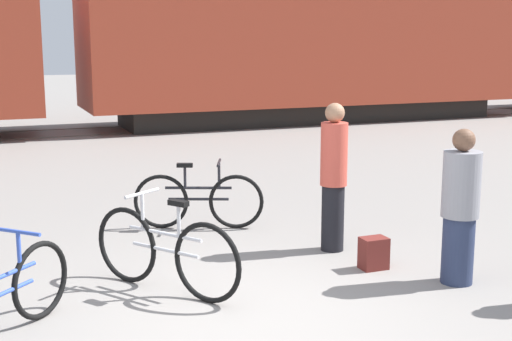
{
  "coord_description": "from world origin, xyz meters",
  "views": [
    {
      "loc": [
        -2.05,
        -5.48,
        2.44
      ],
      "look_at": [
        0.53,
        1.04,
        1.1
      ],
      "focal_mm": 50.0,
      "sensor_mm": 36.0,
      "label": 1
    }
  ],
  "objects_px": {
    "bicycle_black": "(199,200)",
    "backpack": "(374,253)",
    "person_in_grey": "(460,208)",
    "person_in_red": "(334,176)",
    "bicycle_silver": "(165,251)",
    "freight_train": "(59,25)"
  },
  "relations": [
    {
      "from": "freight_train",
      "to": "backpack",
      "type": "bearing_deg",
      "value": -81.7
    },
    {
      "from": "person_in_grey",
      "to": "person_in_red",
      "type": "height_order",
      "value": "person_in_red"
    },
    {
      "from": "backpack",
      "to": "person_in_grey",
      "type": "bearing_deg",
      "value": -50.95
    },
    {
      "from": "person_in_grey",
      "to": "person_in_red",
      "type": "bearing_deg",
      "value": -158.55
    },
    {
      "from": "bicycle_black",
      "to": "bicycle_silver",
      "type": "relative_size",
      "value": 1.04
    },
    {
      "from": "person_in_grey",
      "to": "backpack",
      "type": "bearing_deg",
      "value": -143.6
    },
    {
      "from": "freight_train",
      "to": "bicycle_silver",
      "type": "height_order",
      "value": "freight_train"
    },
    {
      "from": "bicycle_silver",
      "to": "person_in_grey",
      "type": "bearing_deg",
      "value": -16.48
    },
    {
      "from": "bicycle_silver",
      "to": "person_in_grey",
      "type": "height_order",
      "value": "person_in_grey"
    },
    {
      "from": "freight_train",
      "to": "person_in_red",
      "type": "relative_size",
      "value": 31.97
    },
    {
      "from": "person_in_grey",
      "to": "bicycle_silver",
      "type": "bearing_deg",
      "value": -109.13
    },
    {
      "from": "bicycle_black",
      "to": "backpack",
      "type": "bearing_deg",
      "value": -60.71
    },
    {
      "from": "person_in_grey",
      "to": "person_in_red",
      "type": "xyz_separation_m",
      "value": [
        -0.64,
        1.44,
        0.1
      ]
    },
    {
      "from": "bicycle_black",
      "to": "backpack",
      "type": "xyz_separation_m",
      "value": [
        1.24,
        -2.22,
        -0.2
      ]
    },
    {
      "from": "freight_train",
      "to": "bicycle_silver",
      "type": "bearing_deg",
      "value": -92.16
    },
    {
      "from": "freight_train",
      "to": "bicycle_black",
      "type": "height_order",
      "value": "freight_train"
    },
    {
      "from": "freight_train",
      "to": "person_in_grey",
      "type": "xyz_separation_m",
      "value": [
        2.31,
        -12.77,
        -1.9
      ]
    },
    {
      "from": "bicycle_silver",
      "to": "backpack",
      "type": "xyz_separation_m",
      "value": [
        2.22,
        -0.14,
        -0.23
      ]
    },
    {
      "from": "bicycle_silver",
      "to": "backpack",
      "type": "relative_size",
      "value": 4.39
    },
    {
      "from": "bicycle_silver",
      "to": "bicycle_black",
      "type": "bearing_deg",
      "value": 64.96
    },
    {
      "from": "bicycle_silver",
      "to": "person_in_red",
      "type": "height_order",
      "value": "person_in_red"
    },
    {
      "from": "bicycle_black",
      "to": "person_in_red",
      "type": "relative_size",
      "value": 0.92
    }
  ]
}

